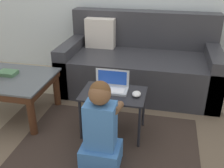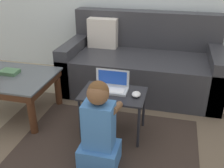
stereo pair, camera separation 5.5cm
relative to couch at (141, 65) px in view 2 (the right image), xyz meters
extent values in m
plane|color=gray|center=(-0.15, -1.08, -0.31)|extent=(16.00, 16.00, 0.00)
cube|color=brown|center=(-0.11, -1.20, -0.30)|extent=(2.12, 1.59, 0.01)
cube|color=#2D231E|center=(-0.11, -1.20, -0.30)|extent=(1.53, 1.14, 0.00)
cube|color=#2D2D33|center=(0.01, -0.05, -0.08)|extent=(1.80, 0.91, 0.45)
cube|color=#2D2D33|center=(0.01, 0.30, 0.37)|extent=(1.80, 0.20, 0.44)
cube|color=#2D2D33|center=(-0.81, -0.05, -0.02)|extent=(0.16, 0.91, 0.57)
cube|color=#2D2D33|center=(0.83, -0.05, -0.02)|extent=(0.16, 0.91, 0.57)
cube|color=beige|center=(-0.51, 0.13, 0.33)|extent=(0.36, 0.14, 0.36)
cube|color=#4C5156|center=(-1.19, -0.89, 0.11)|extent=(0.87, 0.66, 0.02)
cube|color=#422314|center=(-1.19, -0.89, 0.06)|extent=(0.83, 0.64, 0.07)
cylinder|color=#422314|center=(-0.82, -1.17, -0.10)|extent=(0.07, 0.07, 0.41)
cylinder|color=#422314|center=(-0.82, -0.62, -0.10)|extent=(0.07, 0.07, 0.41)
cube|color=black|center=(-0.11, -0.98, 0.10)|extent=(0.56, 0.38, 0.02)
cylinder|color=black|center=(-0.36, -1.15, -0.11)|extent=(0.02, 0.02, 0.40)
cylinder|color=black|center=(0.15, -1.15, -0.11)|extent=(0.02, 0.02, 0.40)
cylinder|color=black|center=(-0.36, -0.82, -0.11)|extent=(0.02, 0.02, 0.40)
cylinder|color=black|center=(0.15, -0.82, -0.11)|extent=(0.02, 0.02, 0.40)
cube|color=#B7BCC6|center=(-0.14, -0.95, 0.12)|extent=(0.30, 0.16, 0.02)
cube|color=silver|center=(-0.14, -0.97, 0.13)|extent=(0.25, 0.10, 0.00)
cube|color=#B7BCC6|center=(-0.14, -0.88, 0.21)|extent=(0.30, 0.01, 0.15)
cube|color=#1E47B7|center=(-0.14, -0.88, 0.21)|extent=(0.26, 0.00, 0.13)
ellipsoid|color=silver|center=(0.10, -0.99, 0.13)|extent=(0.07, 0.10, 0.04)
cube|color=#3D70B2|center=(-0.11, -1.41, -0.22)|extent=(0.30, 0.25, 0.18)
cube|color=#3D70B2|center=(-0.11, -1.41, 0.06)|extent=(0.23, 0.16, 0.37)
sphere|color=brown|center=(-0.11, -1.41, 0.32)|extent=(0.16, 0.16, 0.16)
sphere|color=brown|center=(-0.11, -1.40, 0.34)|extent=(0.15, 0.15, 0.15)
cylinder|color=brown|center=(-0.22, -1.30, 0.16)|extent=(0.06, 0.25, 0.13)
cylinder|color=brown|center=(-0.01, -1.30, 0.16)|extent=(0.06, 0.25, 0.13)
cube|color=#47704C|center=(-1.21, -0.85, 0.14)|extent=(0.18, 0.13, 0.04)
camera|label=1|loc=(0.31, -2.95, 1.17)|focal=42.00mm
camera|label=2|loc=(0.37, -2.94, 1.17)|focal=42.00mm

